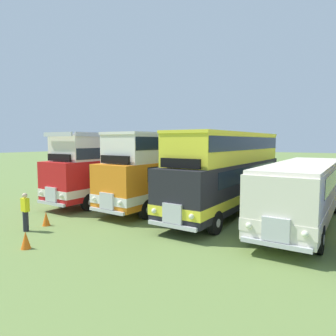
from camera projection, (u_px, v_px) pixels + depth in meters
ground_plane at (224, 214)px, 16.78m from camera, size 200.00×200.00×0.00m
bus_first_in_row at (121, 165)px, 21.23m from camera, size 2.68×11.19×4.52m
bus_second_in_row at (168, 166)px, 19.05m from camera, size 2.72×10.51×4.49m
bus_third_in_row at (228, 169)px, 16.92m from camera, size 2.63×11.45×4.49m
bus_fourth_in_row at (303, 189)px, 14.46m from camera, size 2.74×10.84×2.99m
cone_near_end at (46, 219)px, 14.41m from camera, size 0.36×0.36×0.66m
cone_mid_row at (26, 240)px, 11.31m from camera, size 0.36×0.36×0.66m
marshal_person at (25, 212)px, 13.46m from camera, size 0.36×0.24×1.73m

